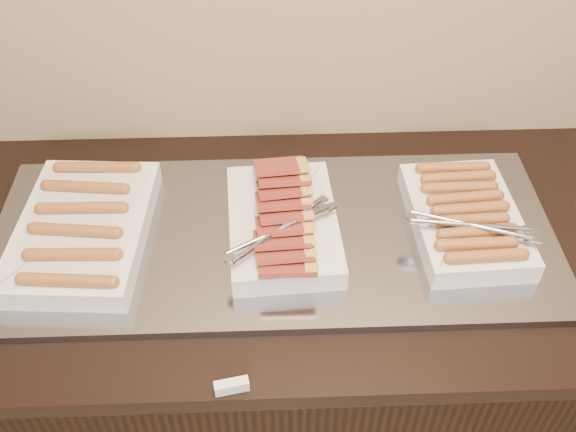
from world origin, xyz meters
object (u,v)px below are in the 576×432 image
Objects in this scene: dish_center at (283,223)px; dish_left at (83,229)px; dish_right at (466,218)px; warming_tray at (274,236)px; counter at (278,356)px.

dish_left is at bearing 176.26° from dish_center.
dish_center is 1.07× the size of dish_right.
warming_tray is at bearing 164.37° from dish_center.
dish_left is (-0.40, 0.00, 0.50)m from counter.
dish_left is at bearing 180.00° from warming_tray.
warming_tray is 2.96× the size of dish_left.
counter is 0.50m from dish_center.
dish_right is (0.39, -0.00, -0.00)m from dish_center.
dish_center is at bearing -17.05° from counter.
dish_right is at bearing 3.48° from dish_left.
dish_right is at bearing -3.17° from dish_center.
dish_center is (0.02, -0.00, 0.04)m from warming_tray.
dish_left is 0.80m from dish_right.
warming_tray is (-0.01, 0.00, 0.46)m from counter.
dish_left reaches higher than counter.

